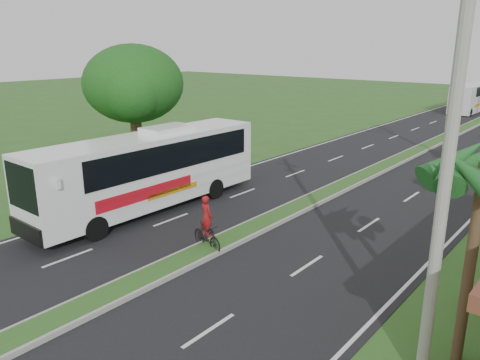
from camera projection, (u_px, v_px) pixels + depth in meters
The scene contains 9 objects.
ground at pixel (128, 289), 14.78m from camera, with size 180.00×180.00×0.00m, color #30521E.
road_asphalt at pixel (385, 167), 29.58m from camera, with size 14.00×160.00×0.02m, color black.
median_strip at pixel (385, 165), 29.55m from camera, with size 1.20×160.00×0.18m.
lane_edge_left at pixel (296, 152), 33.68m from camera, with size 0.12×160.00×0.01m, color silver.
shade_tree at pixel (133, 86), 28.21m from camera, with size 6.30×6.00×7.54m.
utility_pole_a at pixel (451, 136), 9.48m from camera, with size 1.60×0.28×11.00m.
coach_bus_main at pixel (150, 166), 21.37m from camera, with size 2.57×11.80×3.81m.
coach_bus_far at pixel (473, 96), 53.79m from camera, with size 2.48×10.68×3.10m.
motorcyclist at pixel (207, 231), 17.49m from camera, with size 1.75×0.80×2.13m.
Camera 1 is at (11.16, -7.94, 7.45)m, focal length 35.00 mm.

